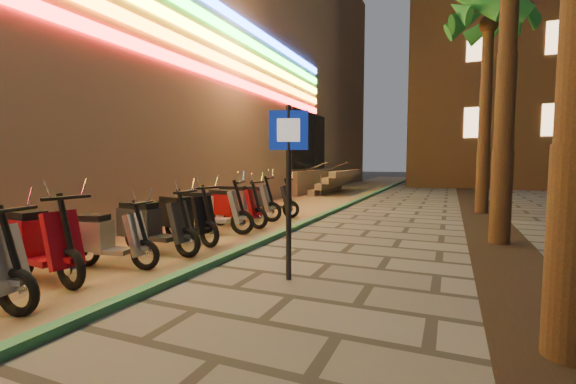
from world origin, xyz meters
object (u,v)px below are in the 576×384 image
at_px(pedestrian_sign, 289,168).
at_px(scooter_8, 183,217).
at_px(scooter_9, 206,210).
at_px(scooter_10, 231,206).
at_px(scooter_6, 103,238).
at_px(scooter_11, 242,201).
at_px(scooter_7, 151,225).
at_px(scooter_12, 265,200).
at_px(scooter_5, 35,242).

bearing_deg(pedestrian_sign, scooter_8, 133.77).
relative_size(scooter_9, scooter_10, 1.03).
distance_m(scooter_6, scooter_10, 4.11).
bearing_deg(scooter_8, scooter_10, 108.02).
bearing_deg(scooter_11, pedestrian_sign, -64.23).
bearing_deg(scooter_10, pedestrian_sign, -44.52).
height_order(pedestrian_sign, scooter_6, pedestrian_sign).
distance_m(scooter_7, scooter_9, 2.00).
relative_size(scooter_10, scooter_12, 1.03).
distance_m(scooter_9, scooter_11, 2.04).
bearing_deg(scooter_7, scooter_10, 93.19).
distance_m(scooter_10, scooter_11, 0.97).
bearing_deg(scooter_6, scooter_7, 77.84).
relative_size(scooter_9, scooter_12, 1.06).
relative_size(scooter_8, scooter_9, 0.97).
distance_m(scooter_5, scooter_8, 2.92).
relative_size(scooter_8, scooter_12, 1.03).
distance_m(pedestrian_sign, scooter_7, 3.16).
distance_m(scooter_7, scooter_8, 1.03).
xyz_separation_m(scooter_5, scooter_11, (-0.00, 5.90, 0.00)).
height_order(pedestrian_sign, scooter_8, pedestrian_sign).
bearing_deg(scooter_7, scooter_12, 91.38).
distance_m(pedestrian_sign, scooter_6, 3.22).
relative_size(scooter_5, scooter_7, 1.06).
bearing_deg(scooter_11, scooter_5, -100.64).
bearing_deg(scooter_7, scooter_6, -91.33).
distance_m(scooter_8, scooter_11, 3.01).
bearing_deg(scooter_7, pedestrian_sign, -8.85).
relative_size(pedestrian_sign, scooter_10, 1.42).
xyz_separation_m(scooter_5, scooter_9, (0.20, 3.87, -0.00)).
distance_m(scooter_5, scooter_6, 0.92).
distance_m(scooter_6, scooter_11, 5.07).
distance_m(scooter_6, scooter_7, 1.03).
bearing_deg(scooter_11, scooter_7, -95.33).
distance_m(scooter_5, scooter_7, 1.92).
bearing_deg(scooter_9, scooter_8, -99.98).
bearing_deg(scooter_9, scooter_12, 73.45).
xyz_separation_m(scooter_8, scooter_12, (-0.03, 3.93, -0.02)).
height_order(scooter_5, scooter_7, scooter_5).
xyz_separation_m(scooter_6, scooter_8, (-0.05, 2.06, 0.06)).
distance_m(scooter_9, scooter_12, 2.97).
height_order(scooter_5, scooter_9, scooter_5).
xyz_separation_m(pedestrian_sign, scooter_8, (-3.01, 1.49, -1.06)).
bearing_deg(scooter_5, scooter_12, 94.92).
bearing_deg(scooter_12, scooter_6, -96.30).
height_order(scooter_10, scooter_12, scooter_10).
bearing_deg(scooter_5, scooter_8, 91.36).
relative_size(pedestrian_sign, scooter_12, 1.45).
relative_size(scooter_5, scooter_12, 1.07).
relative_size(scooter_8, scooter_11, 0.95).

